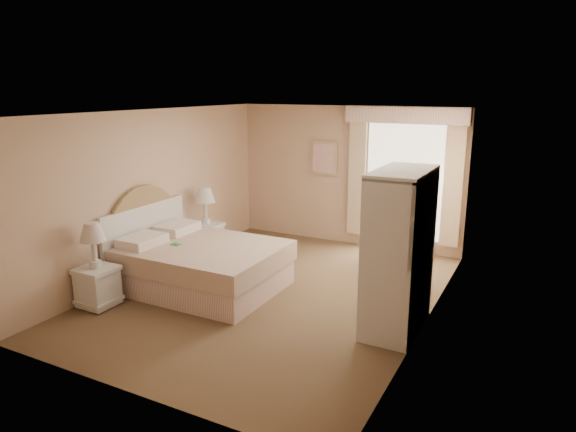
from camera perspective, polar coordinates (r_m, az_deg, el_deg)
The scene contains 9 objects.
room at distance 6.92m, azimuth -1.62°, elevation 1.05°, with size 4.21×5.51×2.51m.
window at distance 8.95m, azimuth 12.68°, elevation 4.31°, with size 2.05×0.22×2.51m.
framed_art at distance 9.46m, azimuth 3.99°, elevation 6.42°, with size 0.52×0.04×0.62m.
bed at distance 7.52m, azimuth -10.18°, elevation -5.12°, with size 2.18×1.71×1.52m.
nightstand_near at distance 7.18m, azimuth -20.49°, elevation -6.25°, with size 0.47×0.47×1.13m.
nightstand_far at distance 8.85m, azimuth -9.09°, elevation -1.60°, with size 0.48×0.48×1.17m.
round_table at distance 8.45m, azimuth 11.32°, elevation -1.87°, with size 0.75×0.75×0.79m.
cafe_chair at distance 7.32m, azimuth 12.50°, elevation -4.13°, with size 0.62×0.62×0.97m.
armoire at distance 6.17m, azimuth 12.23°, elevation -5.30°, with size 0.58×1.15×1.92m.
Camera 1 is at (3.28, -5.89, 2.82)m, focal length 32.00 mm.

